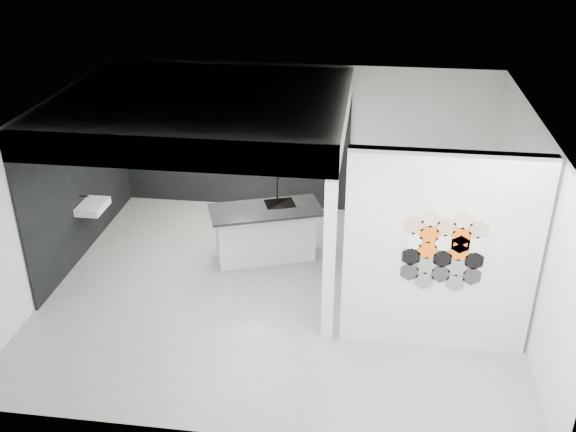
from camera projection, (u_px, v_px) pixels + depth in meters
The scene contains 17 objects.
floor at pixel (279, 291), 9.93m from camera, with size 7.00×6.00×0.01m, color gray.
partition_panel at pixel (440, 254), 8.14m from camera, with size 2.45×0.15×2.80m, color silver.
bay_clad_back at pixel (234, 147), 12.17m from camera, with size 4.40×0.04×2.35m, color black.
bay_clad_left at pixel (82, 183), 10.69m from camera, with size 0.04×4.00×2.35m, color black.
bulkhead at pixel (204, 109), 9.81m from camera, with size 4.40×4.00×0.40m, color silver.
corner_column at pixel (329, 262), 8.41m from camera, with size 0.16×0.16×2.35m, color silver.
fascia_beam at pixel (166, 154), 8.11m from camera, with size 4.40×0.16×0.40m, color silver.
wall_basin at pixel (93, 207), 10.63m from camera, with size 0.40×0.60×0.12m, color silver.
display_shelf at pixel (238, 143), 12.01m from camera, with size 3.00×0.15×0.04m, color black.
kitchen_island at pixel (265, 232), 10.61m from camera, with size 1.96×1.36×1.45m.
stockpot at pixel (187, 136), 12.08m from camera, with size 0.21×0.21×0.17m, color black.
kettle at pixel (295, 142), 11.84m from camera, with size 0.16×0.16×0.14m, color black.
glass_bowl at pixel (309, 143), 11.82m from camera, with size 0.14×0.14×0.10m, color gray.
glass_vase at pixel (309, 142), 11.80m from camera, with size 0.11×0.11×0.16m, color gray.
bottle_dark at pixel (226, 138), 11.99m from camera, with size 0.06×0.06×0.16m, color black.
utensil_cup at pixel (202, 138), 12.06m from camera, with size 0.09×0.09×0.11m, color black.
hex_tile_cluster at pixel (444, 251), 8.01m from camera, with size 1.04×0.02×1.16m.
Camera 1 is at (1.24, -8.24, 5.52)m, focal length 40.00 mm.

